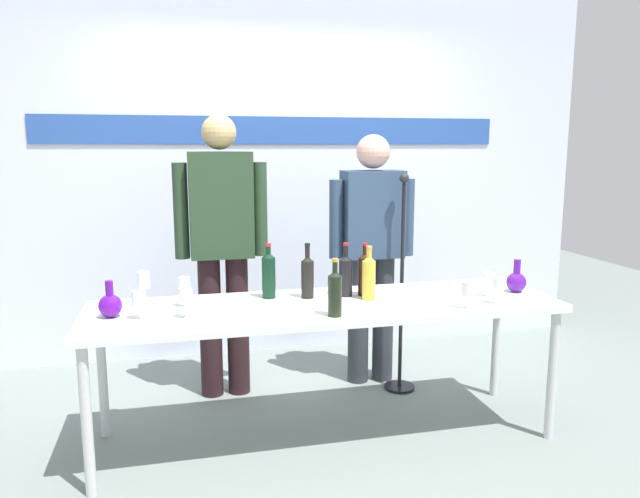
% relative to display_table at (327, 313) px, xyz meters
% --- Properties ---
extents(ground_plane, '(10.00, 10.00, 0.00)m').
position_rel_display_table_xyz_m(ground_plane, '(0.00, 0.00, -0.70)').
color(ground_plane, slate).
extents(back_wall, '(4.94, 0.11, 3.00)m').
position_rel_display_table_xyz_m(back_wall, '(0.00, 1.55, 0.80)').
color(back_wall, silver).
rests_on(back_wall, ground).
extents(display_table, '(2.49, 0.69, 0.76)m').
position_rel_display_table_xyz_m(display_table, '(0.00, 0.00, 0.00)').
color(display_table, white).
rests_on(display_table, ground).
extents(decanter_blue_left, '(0.11, 0.11, 0.18)m').
position_rel_display_table_xyz_m(decanter_blue_left, '(-1.09, -0.01, 0.12)').
color(decanter_blue_left, '#560F92').
rests_on(decanter_blue_left, display_table).
extents(decanter_blue_right, '(0.11, 0.11, 0.19)m').
position_rel_display_table_xyz_m(decanter_blue_right, '(1.11, -0.01, 0.12)').
color(decanter_blue_right, '#551694').
rests_on(decanter_blue_right, display_table).
extents(presenter_left, '(0.57, 0.22, 1.77)m').
position_rel_display_table_xyz_m(presenter_left, '(-0.49, 0.73, 0.31)').
color(presenter_left, black).
rests_on(presenter_left, ground).
extents(presenter_right, '(0.58, 0.22, 1.66)m').
position_rel_display_table_xyz_m(presenter_right, '(0.49, 0.73, 0.24)').
color(presenter_right, '#2D3137').
rests_on(presenter_right, ground).
extents(wine_bottle_0, '(0.07, 0.07, 0.30)m').
position_rel_display_table_xyz_m(wine_bottle_0, '(-0.07, 0.13, 0.18)').
color(wine_bottle_0, black).
rests_on(wine_bottle_0, display_table).
extents(wine_bottle_1, '(0.07, 0.07, 0.30)m').
position_rel_display_table_xyz_m(wine_bottle_1, '(-0.28, 0.18, 0.19)').
color(wine_bottle_1, black).
rests_on(wine_bottle_1, display_table).
extents(wine_bottle_2, '(0.07, 0.07, 0.29)m').
position_rel_display_table_xyz_m(wine_bottle_2, '(0.24, 0.02, 0.19)').
color(wine_bottle_2, gold).
rests_on(wine_bottle_2, display_table).
extents(wine_bottle_3, '(0.08, 0.08, 0.30)m').
position_rel_display_table_xyz_m(wine_bottle_3, '(0.14, 0.13, 0.18)').
color(wine_bottle_3, black).
rests_on(wine_bottle_3, display_table).
extents(wine_bottle_4, '(0.07, 0.07, 0.30)m').
position_rel_display_table_xyz_m(wine_bottle_4, '(0.25, 0.11, 0.18)').
color(wine_bottle_4, black).
rests_on(wine_bottle_4, display_table).
extents(wine_bottle_5, '(0.07, 0.07, 0.29)m').
position_rel_display_table_xyz_m(wine_bottle_5, '(-0.02, -0.25, 0.18)').
color(wine_bottle_5, black).
rests_on(wine_bottle_5, display_table).
extents(wine_glass_left_0, '(0.06, 0.06, 0.16)m').
position_rel_display_table_xyz_m(wine_glass_left_0, '(-0.73, 0.10, 0.17)').
color(wine_glass_left_0, white).
rests_on(wine_glass_left_0, display_table).
extents(wine_glass_left_1, '(0.07, 0.07, 0.14)m').
position_rel_display_table_xyz_m(wine_glass_left_1, '(-0.95, -0.08, 0.16)').
color(wine_glass_left_1, white).
rests_on(wine_glass_left_1, display_table).
extents(wine_glass_left_2, '(0.06, 0.06, 0.16)m').
position_rel_display_table_xyz_m(wine_glass_left_2, '(-0.94, 0.27, 0.17)').
color(wine_glass_left_2, white).
rests_on(wine_glass_left_2, display_table).
extents(wine_glass_left_3, '(0.07, 0.07, 0.15)m').
position_rel_display_table_xyz_m(wine_glass_left_3, '(-0.73, -0.11, 0.16)').
color(wine_glass_left_3, white).
rests_on(wine_glass_left_3, display_table).
extents(wine_glass_right_0, '(0.06, 0.06, 0.13)m').
position_rel_display_table_xyz_m(wine_glass_right_0, '(0.91, -0.07, 0.15)').
color(wine_glass_right_0, white).
rests_on(wine_glass_right_0, display_table).
extents(wine_glass_right_1, '(0.07, 0.07, 0.14)m').
position_rel_display_table_xyz_m(wine_glass_right_1, '(0.87, -0.22, 0.16)').
color(wine_glass_right_1, white).
rests_on(wine_glass_right_1, display_table).
extents(wine_glass_right_2, '(0.07, 0.07, 0.14)m').
position_rel_display_table_xyz_m(wine_glass_right_2, '(0.67, -0.27, 0.16)').
color(wine_glass_right_2, white).
rests_on(wine_glass_right_2, display_table).
extents(microphone_stand, '(0.20, 0.20, 1.42)m').
position_rel_display_table_xyz_m(microphone_stand, '(0.63, 0.53, -0.24)').
color(microphone_stand, black).
rests_on(microphone_stand, ground).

